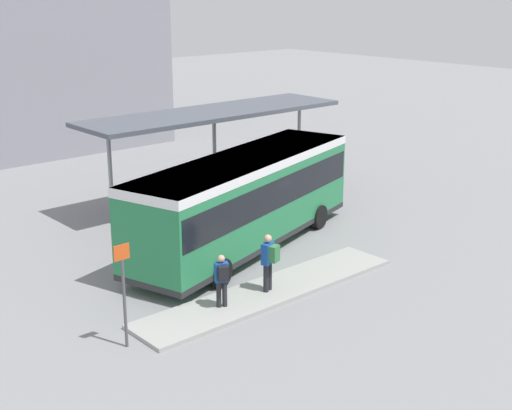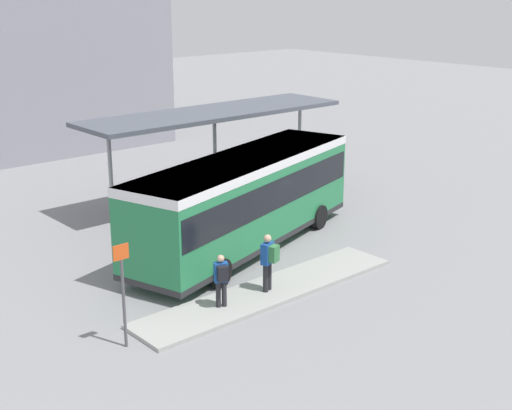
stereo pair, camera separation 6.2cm
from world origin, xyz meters
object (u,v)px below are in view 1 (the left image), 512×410
Objects in this scene: city_bus at (245,196)px; platform_sign at (124,291)px; pedestrian_waiting at (269,259)px; bicycle_orange at (326,182)px; pedestrian_companion at (222,278)px; bicycle_red at (308,179)px.

city_bus is 7.89m from platform_sign.
pedestrian_waiting is (-2.09, -3.56, -0.77)m from city_bus.
platform_sign is at bearing -55.29° from bicycle_orange.
pedestrian_companion is (-3.86, -3.52, -0.89)m from city_bus.
bicycle_red is 0.59× the size of platform_sign.
pedestrian_companion is at bearing -45.72° from bicycle_red.
city_bus is 5.30m from pedestrian_companion.
pedestrian_waiting reaches higher than bicycle_orange.
pedestrian_waiting is 0.64× the size of platform_sign.
pedestrian_companion is 3.22m from platform_sign.
city_bus reaches higher than pedestrian_waiting.
bicycle_red is at bearing 13.00° from city_bus.
city_bus is 7.01× the size of bicycle_orange.
pedestrian_companion is 0.56× the size of platform_sign.
pedestrian_waiting is 4.97m from platform_sign.
pedestrian_companion is at bearing 0.42° from platform_sign.
city_bus is at bearing 26.73° from platform_sign.
pedestrian_waiting is 1.78m from pedestrian_companion.
bicycle_orange is at bearing 24.86° from platform_sign.
bicycle_orange is (9.80, 6.85, -0.80)m from pedestrian_waiting.
bicycle_red is 16.41m from platform_sign.
pedestrian_waiting is at bearing -40.88° from bicycle_red.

